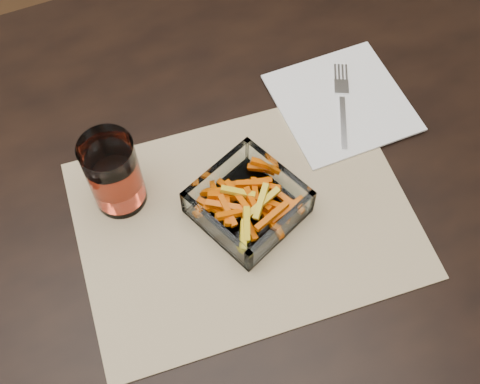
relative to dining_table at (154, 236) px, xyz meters
name	(u,v)px	position (x,y,z in m)	size (l,w,h in m)	color
dining_table	(154,236)	(0.00, 0.00, 0.00)	(1.60, 0.90, 0.75)	black
placemat	(245,219)	(0.12, -0.07, 0.09)	(0.45, 0.33, 0.00)	tan
glass_bowl	(248,204)	(0.13, -0.06, 0.11)	(0.17, 0.17, 0.05)	white
tumbler	(114,175)	(-0.02, 0.03, 0.15)	(0.07, 0.07, 0.12)	white
napkin	(342,102)	(0.34, 0.05, 0.09)	(0.19, 0.19, 0.00)	white
fork	(342,102)	(0.33, 0.05, 0.10)	(0.08, 0.15, 0.00)	silver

